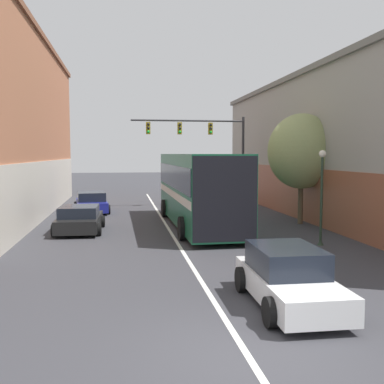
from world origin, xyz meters
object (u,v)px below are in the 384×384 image
at_px(hatchback_foreground, 288,278).
at_px(parked_car_left_near, 80,219).
at_px(bus, 198,186).
at_px(street_lamp, 322,194).
at_px(parked_car_left_mid, 91,203).
at_px(street_tree_near, 302,151).
at_px(traffic_signal_gantry, 206,140).

bearing_deg(hatchback_foreground, parked_car_left_near, 28.63).
bearing_deg(bus, street_lamp, -144.07).
bearing_deg(parked_car_left_mid, street_tree_near, -126.67).
relative_size(parked_car_left_mid, traffic_signal_gantry, 0.53).
distance_m(parked_car_left_mid, street_tree_near, 13.02).
bearing_deg(hatchback_foreground, street_tree_near, -22.76).
height_order(hatchback_foreground, parked_car_left_mid, hatchback_foreground).
relative_size(street_lamp, street_tree_near, 0.66).
distance_m(parked_car_left_near, parked_car_left_mid, 6.99).
xyz_separation_m(hatchback_foreground, street_tree_near, (5.19, 11.84, 3.07)).
relative_size(hatchback_foreground, traffic_signal_gantry, 0.52).
relative_size(bus, street_tree_near, 2.01).
xyz_separation_m(bus, hatchback_foreground, (0.16, -11.91, -1.36)).
distance_m(parked_car_left_near, street_tree_near, 11.50).
bearing_deg(bus, street_tree_near, -91.56).
xyz_separation_m(parked_car_left_mid, street_tree_near, (10.96, -6.29, 3.12)).
xyz_separation_m(hatchback_foreground, parked_car_left_near, (-5.85, 11.14, -0.07)).
height_order(traffic_signal_gantry, street_lamp, traffic_signal_gantry).
bearing_deg(street_tree_near, bus, 179.28).
bearing_deg(parked_car_left_near, bus, -80.70).
xyz_separation_m(bus, traffic_signal_gantry, (1.96, 8.31, 2.56)).
relative_size(hatchback_foreground, parked_car_left_near, 1.01).
xyz_separation_m(parked_car_left_near, street_lamp, (9.70, -4.60, 1.44)).
bearing_deg(hatchback_foreground, parked_car_left_mid, 18.57).
xyz_separation_m(hatchback_foreground, traffic_signal_gantry, (1.80, 20.22, 3.92)).
relative_size(traffic_signal_gantry, street_lamp, 2.07).
distance_m(bus, hatchback_foreground, 11.99).
bearing_deg(bus, parked_car_left_mid, 41.20).
xyz_separation_m(bus, parked_car_left_near, (-5.69, -0.77, -1.43)).
bearing_deg(parked_car_left_near, street_tree_near, -84.78).
bearing_deg(street_tree_near, traffic_signal_gantry, 112.07).
relative_size(hatchback_foreground, parked_car_left_mid, 0.96).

